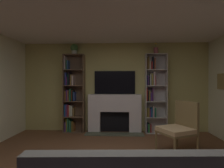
# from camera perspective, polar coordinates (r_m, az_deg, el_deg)

# --- Properties ---
(wall_back_accent) EXTENTS (5.44, 0.06, 2.55)m
(wall_back_accent) POSITION_cam_1_polar(r_m,az_deg,el_deg) (5.52, 0.86, -0.94)
(wall_back_accent) COLOR tan
(wall_back_accent) RESTS_ON ground_plane
(fireplace) EXTENTS (1.59, 0.55, 1.08)m
(fireplace) POSITION_cam_1_polar(r_m,az_deg,el_deg) (5.43, 0.81, -8.40)
(fireplace) COLOR white
(fireplace) RESTS_ON ground_plane
(tv) EXTENTS (1.16, 0.06, 0.66)m
(tv) POSITION_cam_1_polar(r_m,az_deg,el_deg) (5.46, 0.84, 0.45)
(tv) COLOR black
(tv) RESTS_ON fireplace
(bookshelf_left) EXTENTS (0.59, 0.32, 2.21)m
(bookshelf_left) POSITION_cam_1_polar(r_m,az_deg,el_deg) (5.56, -11.91, -3.60)
(bookshelf_left) COLOR brown
(bookshelf_left) RESTS_ON ground_plane
(bookshelf_right) EXTENTS (0.59, 0.30, 2.21)m
(bookshelf_right) POSITION_cam_1_polar(r_m,az_deg,el_deg) (5.46, 12.33, -2.46)
(bookshelf_right) COLOR beige
(bookshelf_right) RESTS_ON ground_plane
(potted_plant) EXTENTS (0.21, 0.21, 0.30)m
(potted_plant) POSITION_cam_1_polar(r_m,az_deg,el_deg) (5.58, -11.31, 10.38)
(potted_plant) COLOR silver
(potted_plant) RESTS_ON bookshelf_left
(vase_with_flowers) EXTENTS (0.12, 0.12, 0.32)m
(vase_with_flowers) POSITION_cam_1_polar(r_m,az_deg,el_deg) (5.50, 13.08, 9.93)
(vase_with_flowers) COLOR #91444D
(vase_with_flowers) RESTS_ON bookshelf_right
(armchair) EXTENTS (0.81, 0.80, 1.03)m
(armchair) POSITION_cam_1_polar(r_m,az_deg,el_deg) (4.12, 19.68, -11.95)
(armchair) COLOR brown
(armchair) RESTS_ON ground_plane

